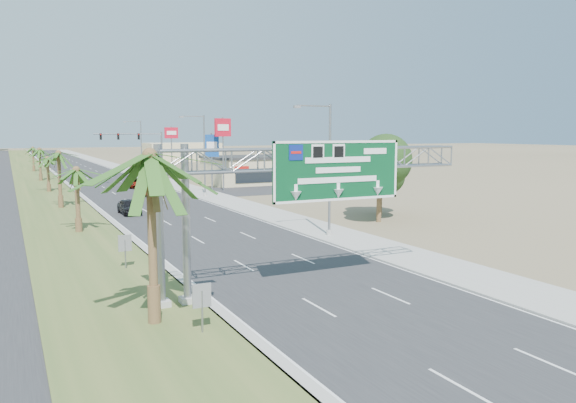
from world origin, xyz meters
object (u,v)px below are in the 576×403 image
at_px(car_mid_lane, 148,189).
at_px(car_left_lane, 129,207).
at_px(pole_sign_blue, 212,148).
at_px(pole_sign_red_far, 171,137).
at_px(sign_gantry, 306,170).
at_px(palm_near, 150,157).
at_px(pole_sign_red_near, 223,132).
at_px(car_far, 79,180).
at_px(signal_mast, 149,153).
at_px(store_building, 265,170).
at_px(car_right_lane, 135,183).

bearing_deg(car_mid_lane, car_left_lane, -104.11).
height_order(pole_sign_blue, pole_sign_red_far, pole_sign_red_far).
distance_m(car_left_lane, car_mid_lane, 16.70).
bearing_deg(sign_gantry, car_mid_lane, 86.85).
xyz_separation_m(palm_near, pole_sign_red_near, (20.99, 49.10, 0.98)).
bearing_deg(palm_near, pole_sign_red_far, 74.39).
relative_size(car_mid_lane, pole_sign_blue, 0.60).
distance_m(palm_near, car_far, 69.41).
bearing_deg(pole_sign_red_far, pole_sign_blue, -88.76).
height_order(sign_gantry, signal_mast, signal_mast).
height_order(store_building, car_left_lane, store_building).
bearing_deg(pole_sign_red_far, car_left_lane, -110.99).
height_order(sign_gantry, store_building, sign_gantry).
distance_m(store_building, car_right_lane, 20.07).
bearing_deg(car_mid_lane, pole_sign_red_far, 72.30).
height_order(store_building, car_far, store_building).
relative_size(store_building, car_mid_lane, 3.84).
bearing_deg(palm_near, car_far, 86.06).
bearing_deg(car_mid_lane, pole_sign_blue, 17.48).
height_order(pole_sign_red_near, pole_sign_blue, pole_sign_red_near).
height_order(store_building, car_right_lane, store_building).
height_order(signal_mast, pole_sign_red_near, pole_sign_red_near).
xyz_separation_m(sign_gantry, palm_near, (-8.14, -1.93, 0.87)).
relative_size(car_right_lane, pole_sign_red_near, 0.48).
relative_size(signal_mast, car_right_lane, 2.17).
xyz_separation_m(palm_near, car_far, (4.75, 68.96, -6.27)).
height_order(sign_gantry, car_right_lane, sign_gantry).
relative_size(car_mid_lane, car_right_lane, 0.99).
distance_m(store_building, pole_sign_blue, 14.07).
distance_m(car_mid_lane, car_right_lane, 10.58).
relative_size(store_building, car_far, 3.97).
distance_m(car_far, pole_sign_red_far, 16.06).
relative_size(sign_gantry, pole_sign_red_near, 1.68).
bearing_deg(signal_mast, pole_sign_red_far, 48.19).
xyz_separation_m(pole_sign_blue, pole_sign_red_far, (-0.41, 19.08, 1.27)).
distance_m(pole_sign_red_near, pole_sign_blue, 2.81).
height_order(sign_gantry, car_far, sign_gantry).
distance_m(palm_near, car_right_lane, 60.46).
xyz_separation_m(sign_gantry, car_right_lane, (3.06, 57.16, -5.40)).
relative_size(car_far, pole_sign_red_near, 0.45).
bearing_deg(pole_sign_blue, palm_near, -111.45).
height_order(car_mid_lane, pole_sign_red_near, pole_sign_red_near).
relative_size(signal_mast, store_building, 0.57).
distance_m(car_right_lane, car_far, 11.80).
relative_size(store_building, pole_sign_blue, 2.30).
bearing_deg(palm_near, store_building, 61.72).
xyz_separation_m(car_left_lane, pole_sign_red_far, (14.17, 36.94, 6.34)).
height_order(signal_mast, store_building, signal_mast).
relative_size(palm_near, pole_sign_red_near, 0.84).
relative_size(sign_gantry, pole_sign_red_far, 1.88).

